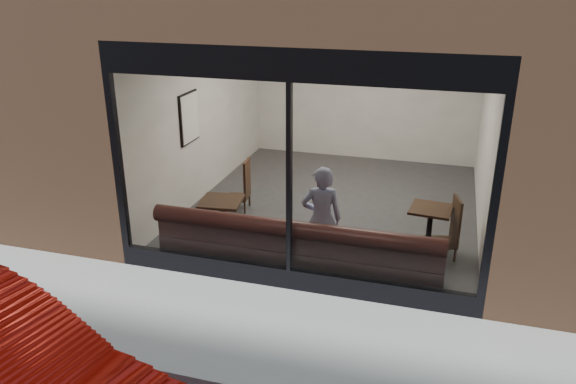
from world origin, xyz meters
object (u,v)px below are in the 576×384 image
(person, at_px, (321,219))
(cafe_table_right, at_px, (431,209))
(cafe_chair_left, at_px, (237,197))
(cafe_chair_right, at_px, (441,242))
(banquette, at_px, (297,260))
(cafe_table_left, at_px, (221,201))

(person, xyz_separation_m, cafe_table_right, (1.46, 0.89, -0.04))
(person, bearing_deg, cafe_chair_left, -56.07)
(person, bearing_deg, cafe_table_right, -163.75)
(person, height_order, cafe_chair_right, person)
(person, bearing_deg, banquette, 27.13)
(cafe_table_left, height_order, cafe_chair_left, cafe_table_left)
(person, relative_size, cafe_chair_right, 3.76)
(person, bearing_deg, cafe_table_left, -25.39)
(banquette, distance_m, person, 0.67)
(banquette, distance_m, cafe_chair_left, 2.53)
(banquette, xyz_separation_m, cafe_chair_left, (-1.65, 1.92, 0.01))
(banquette, bearing_deg, cafe_table_right, 33.36)
(cafe_chair_right, bearing_deg, cafe_chair_left, -28.27)
(person, height_order, cafe_table_left, person)
(banquette, xyz_separation_m, person, (0.28, 0.25, 0.55))
(person, relative_size, cafe_table_right, 2.63)
(cafe_table_right, bearing_deg, cafe_chair_left, 167.00)
(cafe_table_right, relative_size, cafe_chair_right, 1.43)
(cafe_table_right, xyz_separation_m, cafe_chair_right, (0.18, -0.04, -0.50))
(cafe_table_right, height_order, cafe_chair_left, cafe_table_right)
(banquette, height_order, cafe_table_right, cafe_table_right)
(banquette, distance_m, cafe_table_left, 1.55)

